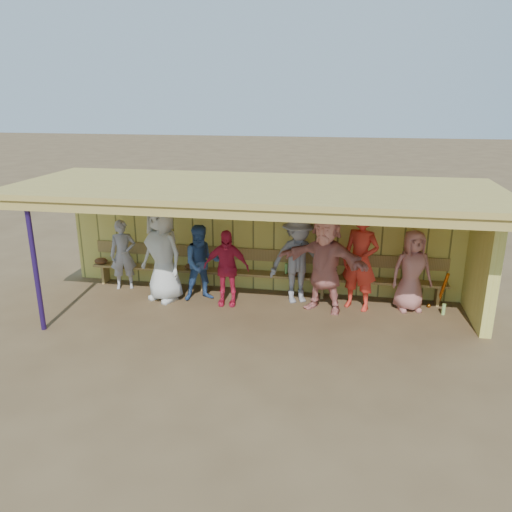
# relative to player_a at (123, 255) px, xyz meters

# --- Properties ---
(ground) EXTENTS (90.00, 90.00, 0.00)m
(ground) POSITION_rel_player_a_xyz_m (3.01, -0.81, -0.76)
(ground) COLOR brown
(ground) RESTS_ON ground
(player_a) EXTENTS (0.65, 0.53, 1.52)m
(player_a) POSITION_rel_player_a_xyz_m (0.00, 0.00, 0.00)
(player_a) COLOR #9D9BA4
(player_a) RESTS_ON ground
(player_b) EXTENTS (1.15, 0.99, 2.00)m
(player_b) POSITION_rel_player_a_xyz_m (1.08, -0.46, 0.24)
(player_b) COLOR silver
(player_b) RESTS_ON ground
(player_c) EXTENTS (0.95, 0.87, 1.59)m
(player_c) POSITION_rel_player_a_xyz_m (1.86, -0.32, 0.03)
(player_c) COLOR #355792
(player_c) RESTS_ON ground
(player_d) EXTENTS (0.93, 0.43, 1.55)m
(player_d) POSITION_rel_player_a_xyz_m (2.41, -0.48, 0.01)
(player_d) COLOR #CF2142
(player_d) RESTS_ON ground
(player_e) EXTENTS (1.35, 1.08, 1.82)m
(player_e) POSITION_rel_player_a_xyz_m (3.80, -0.09, 0.15)
(player_e) COLOR gray
(player_e) RESTS_ON ground
(player_f) EXTENTS (1.91, 1.15, 1.96)m
(player_f) POSITION_rel_player_a_xyz_m (4.35, -0.41, 0.22)
(player_f) COLOR #DF897D
(player_f) RESTS_ON ground
(player_g) EXTENTS (0.85, 0.72, 1.98)m
(player_g) POSITION_rel_player_a_xyz_m (5.02, -0.21, 0.23)
(player_g) COLOR red
(player_g) RESTS_ON ground
(player_h) EXTENTS (0.90, 0.70, 1.62)m
(player_h) POSITION_rel_player_a_xyz_m (6.02, -0.10, 0.05)
(player_h) COLOR #B56D65
(player_h) RESTS_ON ground
(dugout_structure) EXTENTS (8.80, 3.20, 2.50)m
(dugout_structure) POSITION_rel_player_a_xyz_m (3.40, -0.12, 0.93)
(dugout_structure) COLOR #DAD05D
(dugout_structure) RESTS_ON ground
(bench) EXTENTS (7.60, 0.34, 0.93)m
(bench) POSITION_rel_player_a_xyz_m (3.01, 0.31, -0.23)
(bench) COLOR #A08244
(bench) RESTS_ON ground
(dugout_equipment) EXTENTS (7.52, 0.62, 0.80)m
(dugout_equipment) POSITION_rel_player_a_xyz_m (2.39, 0.18, -0.27)
(dugout_equipment) COLOR orange
(dugout_equipment) RESTS_ON ground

